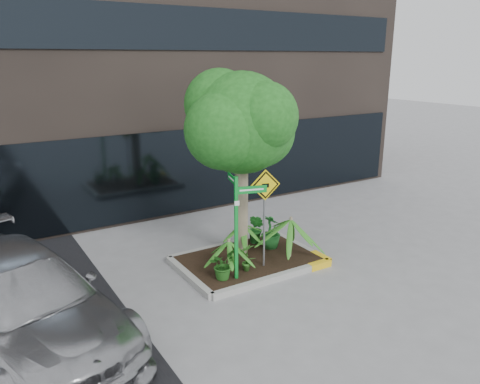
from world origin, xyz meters
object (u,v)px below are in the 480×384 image
tree (241,123)px  street_sign_post (238,218)px  cattle_sign (265,202)px  parked_car (20,301)px

tree → street_sign_post: 2.32m
tree → cattle_sign: tree is taller
street_sign_post → tree: bearing=71.6°
parked_car → street_sign_post: 4.39m
tree → parked_car: (-5.14, -1.13, -2.54)m
street_sign_post → cattle_sign: 0.86m
parked_car → street_sign_post: (4.33, -0.04, 0.71)m
tree → cattle_sign: 1.91m
tree → street_sign_post: tree is taller
parked_car → cattle_sign: size_ratio=2.41×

